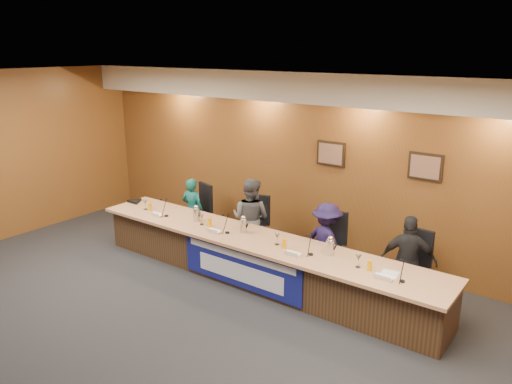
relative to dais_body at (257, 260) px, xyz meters
The scene contains 40 objects.
floor 2.43m from the dais_body, 90.00° to the right, with size 10.00×10.00×0.00m, color black.
ceiling 3.73m from the dais_body, 90.00° to the right, with size 10.00×8.00×0.04m, color silver.
wall_back 2.03m from the dais_body, 90.00° to the left, with size 10.00×0.04×3.20m, color brown.
soffit 2.93m from the dais_body, 90.00° to the left, with size 10.00×0.50×0.50m, color beige.
dais_body is the anchor object (origin of this frame).
dais_top 0.38m from the dais_body, 90.00° to the right, with size 6.10×0.95×0.05m, color tan.
banner 0.42m from the dais_body, 90.00° to the right, with size 2.20×0.02×0.65m, color navy.
banner_text_upper 0.49m from the dais_body, 90.00° to the right, with size 2.00×0.01×0.10m, color silver.
banner_text_lower 0.43m from the dais_body, 90.00° to the right, with size 1.60×0.01×0.28m, color silver.
wall_photo_left 2.21m from the dais_body, 75.71° to the left, with size 0.52×0.04×0.42m, color black.
wall_photo_right 2.95m from the dais_body, 38.13° to the left, with size 0.52×0.04×0.42m, color black.
panelist_a 2.14m from the dais_body, 161.53° to the left, with size 0.45×0.29×1.23m, color #0E4E49.
panelist_b 0.99m from the dais_body, 133.06° to the left, with size 0.70×0.55×1.45m, color #4B4C50.
panelist_c 1.13m from the dais_body, 37.91° to the left, with size 0.83×0.48×1.29m, color #19123A.
panelist_d 2.30m from the dais_body, 17.17° to the left, with size 0.79×0.33×1.35m, color black.
office_chair_a 2.16m from the dais_body, 159.01° to the left, with size 0.48×0.48×0.08m, color black.
office_chair_b 1.00m from the dais_body, 129.12° to the left, with size 0.48×0.48×0.08m, color black.
office_chair_c 1.16m from the dais_body, 41.82° to the left, with size 0.48×0.48×0.08m, color black.
office_chair_d 2.31m from the dais_body, 19.55° to the left, with size 0.48×0.48×0.08m, color black.
nameplate_a 2.06m from the dais_body, behind, with size 0.24×0.06×0.09m, color white.
microphone_a 1.89m from the dais_body, behind, with size 0.07×0.07×0.02m, color black.
juice_glass_a 2.34m from the dais_body, behind, with size 0.06×0.06×0.15m, color #EEA200.
water_glass_a 2.47m from the dais_body, behind, with size 0.08×0.08×0.18m, color silver.
nameplate_b 0.85m from the dais_body, 155.50° to the right, with size 0.24×0.06×0.09m, color white.
microphone_b 0.64m from the dais_body, 161.91° to the right, with size 0.07×0.07×0.02m, color black.
juice_glass_b 1.00m from the dais_body, behind, with size 0.06×0.06×0.15m, color #EEA200.
water_glass_b 1.17m from the dais_body, behind, with size 0.08×0.08×0.18m, color silver.
nameplate_c 1.00m from the dais_body, 20.84° to the right, with size 0.24×0.06×0.09m, color white.
microphone_c 1.12m from the dais_body, ahead, with size 0.07×0.07×0.02m, color black.
juice_glass_c 0.78m from the dais_body, 12.32° to the right, with size 0.06×0.06×0.15m, color #EEA200.
water_glass_c 0.66m from the dais_body, 10.14° to the right, with size 0.08×0.08×0.18m, color silver.
nameplate_d 2.23m from the dais_body, ahead, with size 0.24×0.06×0.09m, color white.
microphone_d 2.43m from the dais_body, ahead, with size 0.07×0.07×0.02m, color black.
juice_glass_d 1.98m from the dais_body, ahead, with size 0.06×0.06×0.15m, color #EEA200.
water_glass_d 1.83m from the dais_body, ahead, with size 0.08×0.08×0.18m, color silver.
carafe_left 1.34m from the dais_body, behind, with size 0.12×0.12×0.23m, color silver.
carafe_mid 0.58m from the dais_body, behind, with size 0.11×0.11×0.22m, color silver.
carafe_right 1.36m from the dais_body, ahead, with size 0.12×0.12×0.22m, color silver.
speakerphone 2.93m from the dais_body, behind, with size 0.32×0.32×0.05m, color black.
paper_stack 2.22m from the dais_body, ahead, with size 0.22×0.30×0.01m, color white.
Camera 1 is at (4.31, -3.41, 3.58)m, focal length 35.00 mm.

